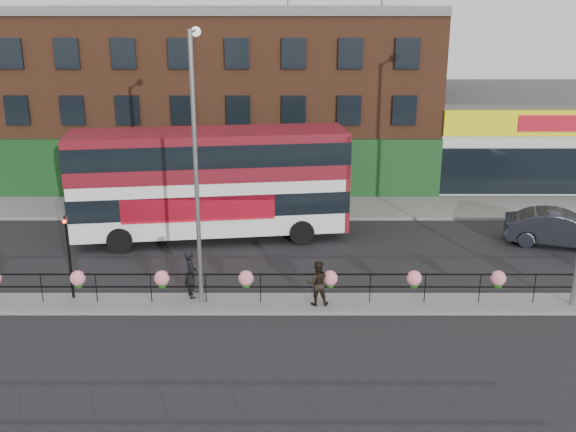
{
  "coord_description": "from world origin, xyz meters",
  "views": [
    {
      "loc": [
        0.01,
        -22.53,
        10.76
      ],
      "look_at": [
        0.0,
        3.0,
        2.5
      ],
      "focal_mm": 42.0,
      "sensor_mm": 36.0,
      "label": 1
    }
  ],
  "objects_px": {
    "double_decker_bus": "(211,173)",
    "pedestrian_b": "(317,283)",
    "car": "(560,229)",
    "lamp_column_west": "(196,147)",
    "pedestrian_a": "(190,274)"
  },
  "relations": [
    {
      "from": "double_decker_bus",
      "to": "pedestrian_b",
      "type": "height_order",
      "value": "double_decker_bus"
    },
    {
      "from": "car",
      "to": "lamp_column_west",
      "type": "bearing_deg",
      "value": 127.38
    },
    {
      "from": "pedestrian_a",
      "to": "pedestrian_b",
      "type": "height_order",
      "value": "pedestrian_a"
    },
    {
      "from": "car",
      "to": "pedestrian_b",
      "type": "relative_size",
      "value": 3.06
    },
    {
      "from": "double_decker_bus",
      "to": "pedestrian_b",
      "type": "relative_size",
      "value": 7.61
    },
    {
      "from": "pedestrian_a",
      "to": "pedestrian_b",
      "type": "distance_m",
      "value": 4.71
    },
    {
      "from": "double_decker_bus",
      "to": "car",
      "type": "bearing_deg",
      "value": -3.69
    },
    {
      "from": "double_decker_bus",
      "to": "pedestrian_a",
      "type": "height_order",
      "value": "double_decker_bus"
    },
    {
      "from": "car",
      "to": "pedestrian_a",
      "type": "bearing_deg",
      "value": 126.17
    },
    {
      "from": "car",
      "to": "lamp_column_west",
      "type": "xyz_separation_m",
      "value": [
        -15.56,
        -6.14,
        5.1
      ]
    },
    {
      "from": "lamp_column_west",
      "to": "car",
      "type": "bearing_deg",
      "value": 21.52
    },
    {
      "from": "double_decker_bus",
      "to": "car",
      "type": "distance_m",
      "value": 16.14
    },
    {
      "from": "lamp_column_west",
      "to": "pedestrian_b",
      "type": "bearing_deg",
      "value": -5.86
    },
    {
      "from": "pedestrian_a",
      "to": "pedestrian_b",
      "type": "xyz_separation_m",
      "value": [
        4.67,
        -0.65,
        -0.09
      ]
    },
    {
      "from": "pedestrian_a",
      "to": "lamp_column_west",
      "type": "distance_m",
      "value": 4.84
    }
  ]
}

